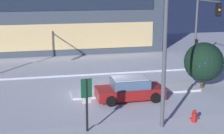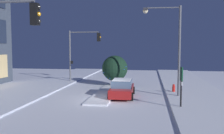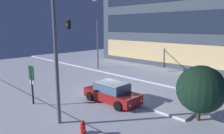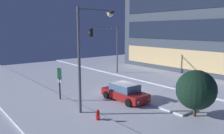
% 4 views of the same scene
% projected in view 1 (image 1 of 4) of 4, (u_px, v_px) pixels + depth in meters
% --- Properties ---
extents(ground, '(52.00, 52.00, 0.00)m').
position_uv_depth(ground, '(104.00, 95.00, 22.67)').
color(ground, silver).
extents(curb_strip_far, '(52.00, 5.20, 0.14)m').
position_uv_depth(curb_strip_far, '(88.00, 67.00, 29.96)').
color(curb_strip_far, silver).
rests_on(curb_strip_far, ground).
extents(median_strip, '(9.00, 1.80, 0.14)m').
position_uv_depth(median_strip, '(136.00, 91.00, 23.36)').
color(median_strip, silver).
rests_on(median_strip, ground).
extents(car_near, '(4.47, 2.08, 1.49)m').
position_uv_depth(car_near, '(130.00, 89.00, 21.54)').
color(car_near, maroon).
rests_on(car_near, ground).
extents(traffic_light_corner_far_right, '(0.32, 3.91, 6.19)m').
position_uv_depth(traffic_light_corner_far_right, '(204.00, 22.00, 27.75)').
color(traffic_light_corner_far_right, '#565960').
rests_on(traffic_light_corner_far_right, ground).
extents(street_lamp_arched, '(0.56, 3.14, 7.60)m').
position_uv_depth(street_lamp_arched, '(159.00, 32.00, 16.94)').
color(street_lamp_arched, '#565960').
rests_on(street_lamp_arched, ground).
extents(fire_hydrant, '(0.48, 0.26, 0.84)m').
position_uv_depth(fire_hydrant, '(194.00, 117.00, 17.82)').
color(fire_hydrant, red).
rests_on(fire_hydrant, ground).
extents(parking_info_sign, '(0.55, 0.14, 2.86)m').
position_uv_depth(parking_info_sign, '(87.00, 99.00, 16.38)').
color(parking_info_sign, black).
rests_on(parking_info_sign, ground).
extents(decorated_tree_median, '(2.79, 2.85, 3.32)m').
position_uv_depth(decorated_tree_median, '(204.00, 62.00, 23.80)').
color(decorated_tree_median, '#473323').
rests_on(decorated_tree_median, ground).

